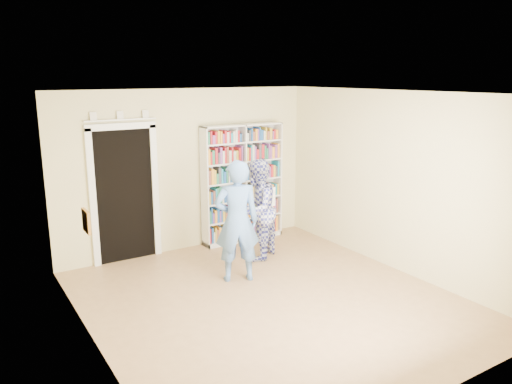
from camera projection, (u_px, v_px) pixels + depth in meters
floor at (270, 300)px, 6.61m from camera, size 5.00×5.00×0.00m
ceiling at (272, 93)px, 5.99m from camera, size 5.00×5.00×0.00m
wall_back at (188, 170)px, 8.36m from camera, size 4.50×0.00×4.50m
wall_left at (90, 231)px, 5.13m from camera, size 0.00×5.00×5.00m
wall_right at (395, 182)px, 7.47m from camera, size 0.00×5.00×5.00m
bookshelf at (242, 183)px, 8.80m from camera, size 1.51×0.28×2.08m
doorway at (124, 188)px, 7.81m from camera, size 1.10×0.08×2.43m
wall_art at (86, 221)px, 5.30m from camera, size 0.03×0.25×0.25m
man_blue at (237, 221)px, 7.09m from camera, size 0.75×0.63×1.77m
man_plaid at (257, 210)px, 7.95m from camera, size 1.00×0.95×1.63m
paper_sheet at (271, 198)px, 7.84m from camera, size 0.21×0.06×0.30m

